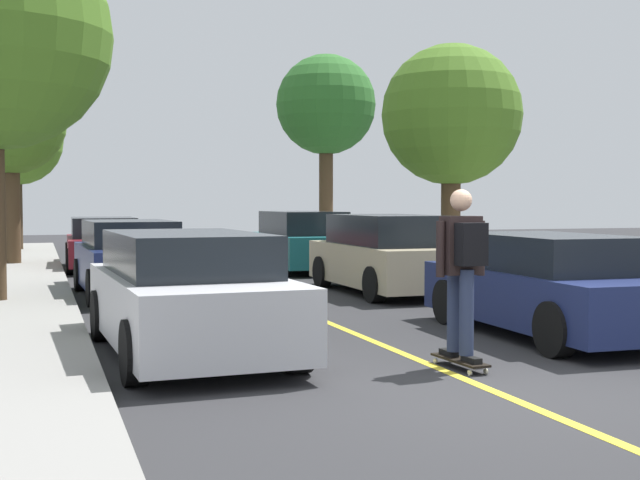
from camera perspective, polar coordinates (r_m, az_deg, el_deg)
The scene contains 14 objects.
ground at distance 8.02m, azimuth 11.94°, elevation -10.10°, with size 80.00×80.00×0.00m, color #2D2D30.
center_line at distance 11.58m, azimuth 1.78°, elevation -6.10°, with size 0.12×39.20×0.01m, color gold.
parked_car_left_nearest at distance 9.78m, azimuth -8.94°, elevation -3.61°, with size 2.00×4.28×1.40m.
parked_car_left_near at distance 15.98m, azimuth -12.72°, elevation -1.27°, with size 1.92×4.17×1.41m.
parked_car_left_far at distance 22.66m, azimuth -14.46°, elevation -0.25°, with size 1.99×4.53×1.35m.
parked_car_right_nearest at distance 11.42m, azimuth 15.29°, elevation -3.00°, with size 1.90×4.17×1.33m.
parked_car_right_near at distance 16.18m, azimuth 4.55°, elevation -1.00°, with size 1.88×4.19×1.51m.
parked_car_right_far at distance 21.32m, azimuth -1.25°, elevation -0.12°, with size 1.94×4.18×1.51m.
street_tree_left_near at distance 23.69m, azimuth -20.21°, elevation 7.56°, with size 2.86×2.86×5.20m.
street_tree_left_far at distance 30.49m, azimuth -19.85°, elevation 6.36°, with size 3.06×3.06×5.24m.
street_tree_right_nearest at distance 18.75m, azimuth 8.89°, elevation 8.28°, with size 3.06×3.06×5.05m.
street_tree_right_near at distance 26.57m, azimuth 0.41°, elevation 9.02°, with size 3.11×3.11×6.21m.
skateboard at distance 9.06m, azimuth 9.45°, elevation -8.05°, with size 0.28×0.85×0.10m.
skateboarder at distance 8.90m, azimuth 9.61°, elevation -1.52°, with size 0.58×0.71×1.78m.
Camera 1 is at (-3.99, -6.73, 1.76)m, focal length 47.25 mm.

